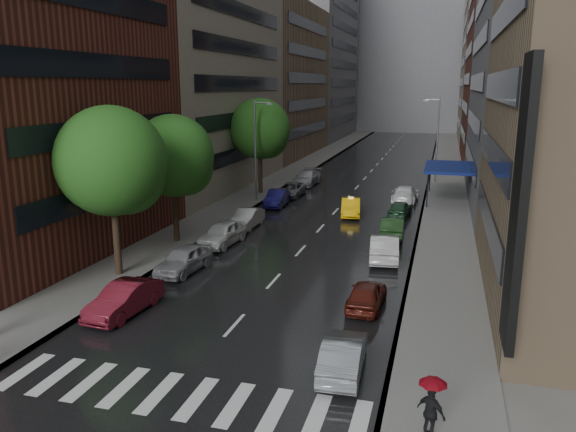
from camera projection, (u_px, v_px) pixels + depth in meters
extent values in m
plane|color=gray|center=(197.00, 368.00, 21.31)|extent=(220.00, 220.00, 0.00)
cube|color=black|center=(369.00, 173.00, 68.21)|extent=(14.00, 140.00, 0.01)
cube|color=gray|center=(298.00, 170.00, 70.54)|extent=(4.00, 140.00, 0.15)
cube|color=gray|center=(446.00, 176.00, 65.85)|extent=(4.00, 140.00, 0.15)
cube|color=silver|center=(25.00, 371.00, 21.02)|extent=(0.55, 2.80, 0.01)
cube|color=silver|center=(57.00, 376.00, 20.66)|extent=(0.55, 2.80, 0.01)
cube|color=silver|center=(90.00, 381.00, 20.29)|extent=(0.55, 2.80, 0.01)
cube|color=silver|center=(124.00, 387.00, 19.93)|extent=(0.55, 2.80, 0.01)
cube|color=silver|center=(160.00, 393.00, 19.56)|extent=(0.55, 2.80, 0.01)
cube|color=silver|center=(197.00, 398.00, 19.20)|extent=(0.55, 2.80, 0.01)
cube|color=silver|center=(235.00, 404.00, 18.83)|extent=(0.55, 2.80, 0.01)
cube|color=silver|center=(275.00, 411.00, 18.47)|extent=(0.55, 2.80, 0.01)
cube|color=silver|center=(316.00, 417.00, 18.10)|extent=(0.55, 2.80, 0.01)
cube|color=silver|center=(359.00, 424.00, 17.74)|extent=(0.55, 2.80, 0.01)
cube|color=maroon|center=(42.00, 41.00, 33.51)|extent=(8.00, 20.00, 26.00)
cube|color=gray|center=(204.00, 17.00, 55.11)|extent=(8.00, 28.00, 34.00)
cube|color=#937A5B|center=(283.00, 81.00, 82.75)|extent=(8.00, 28.00, 22.00)
cube|color=slate|center=(325.00, 40.00, 109.06)|extent=(8.00, 32.00, 38.00)
cube|color=slate|center=(526.00, 67.00, 48.43)|extent=(8.00, 28.00, 24.00)
cube|color=maroon|center=(503.00, 26.00, 73.33)|extent=(8.00, 28.00, 36.00)
cube|color=gray|center=(486.00, 65.00, 102.39)|extent=(8.00, 32.00, 28.00)
cube|color=black|center=(519.00, 206.00, 18.81)|extent=(0.30, 2.20, 10.00)
cube|color=slate|center=(411.00, 60.00, 128.35)|extent=(40.00, 14.00, 32.00)
cylinder|color=#382619|center=(116.00, 231.00, 30.91)|extent=(0.40, 0.40, 5.20)
sphere|color=#1E5116|center=(111.00, 161.00, 30.02)|extent=(5.94, 5.94, 5.94)
cylinder|color=#382619|center=(175.00, 209.00, 37.66)|extent=(0.40, 0.40, 4.75)
sphere|color=#1E5116|center=(173.00, 156.00, 36.85)|extent=(5.43, 5.43, 5.43)
cylinder|color=#382619|center=(260.00, 168.00, 54.67)|extent=(0.40, 0.40, 5.10)
sphere|color=#1E5116|center=(260.00, 129.00, 53.80)|extent=(5.83, 5.83, 5.83)
imported|color=yellow|center=(351.00, 207.00, 45.92)|extent=(2.13, 4.47, 1.41)
imported|color=maroon|center=(124.00, 299.00, 26.14)|extent=(1.92, 4.60, 1.48)
imported|color=gray|center=(184.00, 259.00, 32.04)|extent=(2.21, 4.59, 1.51)
imported|color=silver|center=(222.00, 233.00, 37.52)|extent=(2.24, 4.82, 1.60)
imported|color=#B9B9B9|center=(247.00, 218.00, 42.11)|extent=(1.53, 4.27, 1.40)
imported|color=#12104B|center=(277.00, 198.00, 49.49)|extent=(1.73, 4.44, 1.44)
imported|color=slate|center=(291.00, 190.00, 53.79)|extent=(2.24, 4.79, 1.32)
imported|color=#9B9A9F|center=(307.00, 178.00, 59.99)|extent=(2.51, 5.54, 1.57)
imported|color=gray|center=(343.00, 355.00, 20.85)|extent=(1.68, 4.26, 1.38)
imported|color=#521810|center=(367.00, 294.00, 26.88)|extent=(1.73, 4.03, 1.36)
imported|color=silver|center=(384.00, 247.00, 34.31)|extent=(2.17, 4.96, 1.59)
imported|color=#1F3F1C|center=(393.00, 227.00, 39.52)|extent=(1.71, 4.42, 1.44)
imported|color=#1C3E27|center=(400.00, 209.00, 45.60)|extent=(1.91, 4.00, 1.32)
imported|color=white|center=(405.00, 194.00, 51.31)|extent=(2.34, 5.26, 1.50)
imported|color=black|center=(431.00, 413.00, 16.64)|extent=(1.04, 0.90, 1.67)
imported|color=#A20C1B|center=(433.00, 388.00, 16.46)|extent=(0.82, 0.82, 0.72)
cylinder|color=gray|center=(255.00, 151.00, 50.42)|extent=(0.18, 0.18, 9.00)
cube|color=gray|center=(270.00, 104.00, 49.10)|extent=(0.50, 0.22, 0.16)
cylinder|color=gray|center=(437.00, 140.00, 60.43)|extent=(0.18, 0.18, 9.00)
cube|color=gray|center=(426.00, 100.00, 59.84)|extent=(0.50, 0.22, 0.16)
cube|color=navy|center=(448.00, 167.00, 51.08)|extent=(4.00, 8.00, 0.25)
cylinder|color=black|center=(427.00, 190.00, 48.27)|extent=(0.12, 0.12, 3.00)
cylinder|color=black|center=(430.00, 176.00, 55.40)|extent=(0.12, 0.12, 3.00)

